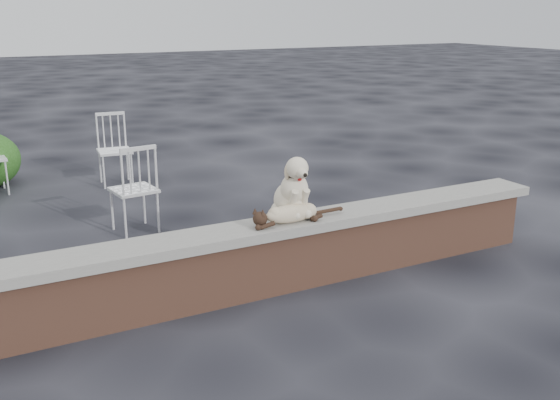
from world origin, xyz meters
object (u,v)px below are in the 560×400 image
chair_b (115,150)px  chair_c (133,188)px  dog (291,185)px  cat (291,212)px

chair_b → chair_c: 2.00m
dog → chair_b: size_ratio=0.57×
chair_b → dog: bearing=-76.4°
dog → cat: 0.25m
cat → chair_c: (-0.75, 2.02, -0.20)m
dog → cat: dog is taller
chair_b → chair_c: bearing=-92.8°
dog → chair_c: bearing=116.3°
cat → chair_b: size_ratio=1.08×
cat → dog: bearing=64.2°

